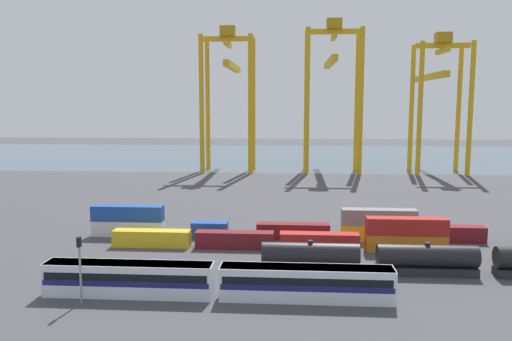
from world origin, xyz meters
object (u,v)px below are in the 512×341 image
object	(u,v)px
shipping_container_0	(152,238)
shipping_container_11	(466,234)
shipping_container_5	(128,228)
freight_tank_row	(427,259)
shipping_container_2	(319,241)
gantry_crane_east	(438,89)
gantry_crane_central	(332,80)
passenger_train	(217,280)
signal_mast	(80,261)
gantry_crane_west	(229,84)

from	to	relation	value
shipping_container_0	shipping_container_11	bearing A→B (deg)	6.96
shipping_container_0	shipping_container_5	world-z (taller)	same
freight_tank_row	shipping_container_2	xyz separation A→B (m)	(-13.46, 10.56, -0.73)
shipping_container_0	gantry_crane_east	size ratio (longest dim) A/B	0.27
shipping_container_2	gantry_crane_central	world-z (taller)	gantry_crane_central
freight_tank_row	gantry_crane_east	distance (m)	111.50
shipping_container_0	gantry_crane_east	distance (m)	119.47
shipping_container_0	shipping_container_11	distance (m)	50.52
passenger_train	gantry_crane_central	world-z (taller)	gantry_crane_central
signal_mast	gantry_crane_west	distance (m)	119.24
passenger_train	gantry_crane_east	size ratio (longest dim) A/B	0.91
gantry_crane_west	shipping_container_0	bearing A→B (deg)	-90.56
shipping_container_2	shipping_container_11	distance (m)	24.74
gantry_crane_west	signal_mast	bearing A→B (deg)	-91.25
shipping_container_0	shipping_container_2	world-z (taller)	same
shipping_container_2	gantry_crane_east	bearing A→B (deg)	65.49
passenger_train	gantry_crane_central	distance (m)	119.72
shipping_container_0	gantry_crane_east	xyz separation A→B (m)	(69.04, 94.04, 25.75)
freight_tank_row	signal_mast	bearing A→B (deg)	-162.97
shipping_container_11	gantry_crane_west	bearing A→B (deg)	119.37
shipping_container_2	shipping_container_5	size ratio (longest dim) A/B	1.00
passenger_train	gantry_crane_central	size ratio (longest dim) A/B	0.82
shipping_container_2	gantry_crane_west	xyz separation A→B (m)	(-25.26, 93.58, 27.57)
freight_tank_row	signal_mast	xyz separation A→B (m)	(-41.27, -12.65, 2.92)
shipping_container_0	shipping_container_11	xyz separation A→B (m)	(50.14, 6.12, 0.00)
freight_tank_row	signal_mast	distance (m)	43.27
shipping_container_11	gantry_crane_west	size ratio (longest dim) A/B	0.13
passenger_train	gantry_crane_west	size ratio (longest dim) A/B	0.86
passenger_train	shipping_container_11	size ratio (longest dim) A/B	6.69
freight_tank_row	shipping_container_0	distance (m)	41.02
freight_tank_row	shipping_container_2	bearing A→B (deg)	141.89
shipping_container_5	freight_tank_row	bearing A→B (deg)	-20.15
gantry_crane_west	gantry_crane_east	distance (m)	68.15
passenger_train	gantry_crane_east	xyz separation A→B (m)	(55.76, 114.49, 24.91)
gantry_crane_west	gantry_crane_central	size ratio (longest dim) A/B	0.96
shipping_container_5	signal_mast	bearing A→B (deg)	-81.92
passenger_train	shipping_container_2	world-z (taller)	passenger_train
gantry_crane_west	gantry_crane_central	bearing A→B (deg)	0.60
freight_tank_row	signal_mast	world-z (taller)	signal_mast
freight_tank_row	gantry_crane_central	world-z (taller)	gantry_crane_central
passenger_train	shipping_container_2	size ratio (longest dim) A/B	3.34
passenger_train	gantry_crane_east	world-z (taller)	gantry_crane_east
shipping_container_0	gantry_crane_east	bearing A→B (deg)	53.72
shipping_container_2	gantry_crane_west	distance (m)	100.78
shipping_container_11	shipping_container_5	bearing A→B (deg)	180.00
gantry_crane_east	gantry_crane_central	bearing A→B (deg)	-179.82
shipping_container_5	gantry_crane_central	world-z (taller)	gantry_crane_central
passenger_train	shipping_container_0	bearing A→B (deg)	123.00
passenger_train	shipping_container_0	size ratio (longest dim) A/B	3.34
gantry_crane_west	freight_tank_row	bearing A→B (deg)	-69.60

